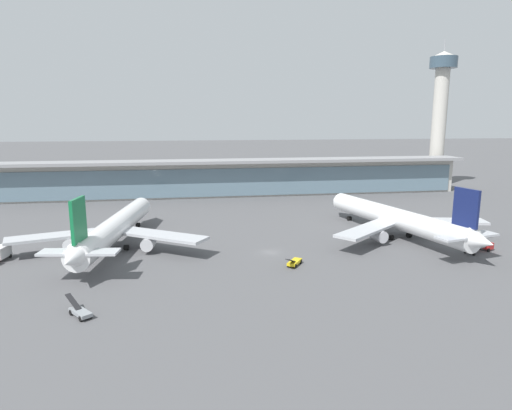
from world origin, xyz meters
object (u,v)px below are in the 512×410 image
Objects in this scene: service_truck_mid_apron_yellow at (294,262)px; control_tower at (440,108)px; service_truck_under_wing_red at (478,246)px; airliner_centre_stand at (397,219)px; airliner_left_stand at (115,228)px; service_truck_near_nose_grey at (80,312)px.

service_truck_mid_apron_yellow is 0.10× the size of control_tower.
service_truck_under_wing_red is 45.40m from service_truck_mid_apron_yellow.
service_truck_mid_apron_yellow is 143.41m from control_tower.
control_tower is at bearing 53.76° from airliner_centre_stand.
control_tower is (94.19, 102.14, 35.53)m from service_truck_mid_apron_yellow.
airliner_left_stand is at bearing -148.48° from control_tower.
airliner_centre_stand is 20.69m from service_truck_under_wing_red.
airliner_centre_stand is at bearing -1.13° from airliner_left_stand.
airliner_left_stand is 1.01× the size of airliner_centre_stand.
service_truck_near_nose_grey is at bearing -152.96° from airliner_centre_stand.
service_truck_under_wing_red is (85.39, -17.53, -3.45)m from airliner_left_stand.
service_truck_mid_apron_yellow is (-32.79, -18.38, -4.35)m from airliner_centre_stand.
control_tower is (48.85, 99.86, 34.63)m from service_truck_under_wing_red.
service_truck_near_nose_grey is at bearing -154.85° from service_truck_mid_apron_yellow.
service_truck_mid_apron_yellow is at bearing -26.32° from airliner_left_stand.
airliner_centre_stand is at bearing -126.24° from control_tower.
service_truck_near_nose_grey is at bearing -166.12° from service_truck_under_wing_red.
service_truck_near_nose_grey is (-72.90, -37.21, -4.35)m from airliner_centre_stand.
service_truck_mid_apron_yellow is (40.10, 18.83, 0.00)m from service_truck_near_nose_grey.
airliner_left_stand reaches higher than service_truck_under_wing_red.
service_truck_near_nose_grey is 0.70× the size of service_truck_under_wing_red.
control_tower reaches higher than airliner_centre_stand.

